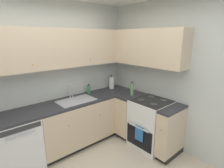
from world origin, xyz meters
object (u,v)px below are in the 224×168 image
dishwasher (17,144)px  soap_bottle (89,89)px  oven_range (151,123)px  oil_bottle (132,89)px  paper_towel_roll (112,83)px

dishwasher → soap_bottle: 1.53m
oven_range → oil_bottle: 0.73m
oven_range → dishwasher: bearing=155.4°
oven_range → soap_bottle: size_ratio=5.33×
oven_range → soap_bottle: soap_bottle is taller
soap_bottle → paper_towel_roll: 0.59m
paper_towel_roll → soap_bottle: bearing=178.0°
oven_range → oil_bottle: size_ratio=3.86×
dishwasher → oven_range: oven_range is taller
oven_range → soap_bottle: bearing=118.5°
soap_bottle → oil_bottle: oil_bottle is taller
oil_bottle → soap_bottle: bearing=132.6°
oil_bottle → oven_range: bearing=-87.8°
dishwasher → oven_range: (2.02, -0.93, 0.02)m
dishwasher → oven_range: 2.22m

